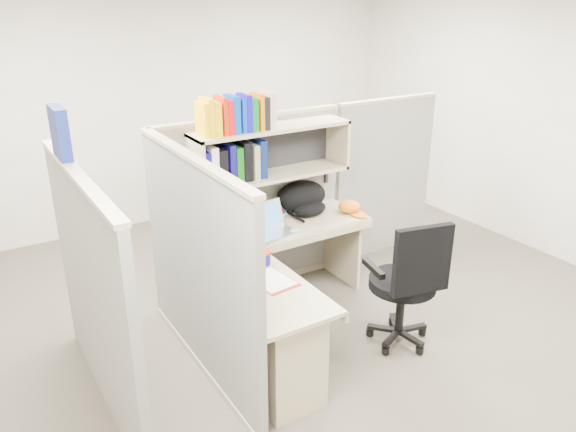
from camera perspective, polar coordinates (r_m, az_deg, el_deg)
ground at (r=4.70m, az=1.82°, el=-11.63°), size 6.00×6.00×0.00m
room_shell at (r=4.04m, az=2.09°, el=7.90°), size 6.00×6.00×6.00m
cubicle at (r=4.46m, az=-5.21°, el=-0.44°), size 3.79×1.84×1.95m
desk at (r=4.08m, az=-0.72°, el=-10.04°), size 1.74×1.75×0.73m
laptop at (r=4.58m, az=-1.48°, el=-0.43°), size 0.40×0.40×0.26m
backpack at (r=5.03m, az=1.75°, el=1.83°), size 0.57×0.50×0.28m
orange_cap at (r=5.10m, az=6.24°, el=0.97°), size 0.24×0.26×0.11m
snack_canister at (r=4.12m, az=-2.51°, el=-4.21°), size 0.11×0.11×0.11m
tissue_box at (r=3.59m, az=-4.06°, el=-7.69°), size 0.15×0.15×0.20m
mouse at (r=4.66m, az=0.70°, el=-1.48°), size 0.10×0.07×0.03m
paper_cup at (r=4.88m, az=-2.35°, el=0.03°), size 0.08×0.08×0.10m
book_stack at (r=5.07m, az=-1.14°, el=0.95°), size 0.23×0.26×0.11m
loose_paper at (r=3.92m, az=-1.69°, el=-6.52°), size 0.26×0.33×0.00m
task_chair at (r=4.43m, az=11.71°, el=-8.55°), size 0.61×0.56×1.08m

